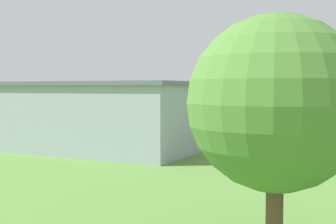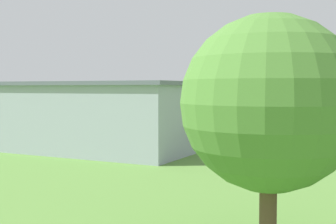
% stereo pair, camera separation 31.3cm
% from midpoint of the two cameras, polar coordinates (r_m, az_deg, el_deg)
% --- Properties ---
extents(ground_plane, '(400.00, 400.00, 0.00)m').
position_cam_midpoint_polar(ground_plane, '(80.58, 2.09, -1.20)').
color(ground_plane, '#568438').
extents(hangar, '(37.02, 13.59, 6.57)m').
position_cam_midpoint_polar(hangar, '(49.39, -16.96, -0.21)').
color(hangar, '#99A3AD').
rests_on(hangar, ground_plane).
extents(biplane, '(7.26, 8.44, 4.04)m').
position_cam_midpoint_polar(biplane, '(78.26, 4.84, 0.70)').
color(biplane, yellow).
extents(car_grey, '(1.98, 4.73, 1.52)m').
position_cam_midpoint_polar(car_grey, '(71.30, -19.45, -1.29)').
color(car_grey, slate).
rests_on(car_grey, ground_plane).
extents(person_walking_on_apron, '(0.40, 0.40, 1.54)m').
position_cam_midpoint_polar(person_walking_on_apron, '(50.82, 6.69, -2.87)').
color(person_walking_on_apron, '#33723F').
rests_on(person_walking_on_apron, ground_plane).
extents(person_near_hangar_door, '(0.43, 0.43, 1.75)m').
position_cam_midpoint_polar(person_near_hangar_door, '(70.62, -16.97, -1.22)').
color(person_near_hangar_door, orange).
rests_on(person_near_hangar_door, ground_plane).
extents(tree_near_perimeter_road, '(6.42, 6.42, 8.66)m').
position_cam_midpoint_polar(tree_near_perimeter_road, '(16.69, 12.88, 1.04)').
color(tree_near_perimeter_road, brown).
rests_on(tree_near_perimeter_road, ground_plane).
extents(windsock, '(1.47, 1.14, 5.58)m').
position_cam_midpoint_polar(windsock, '(71.20, 15.83, 2.08)').
color(windsock, silver).
rests_on(windsock, ground_plane).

